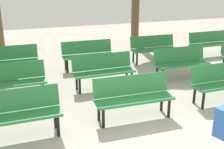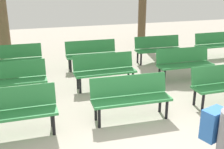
% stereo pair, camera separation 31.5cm
% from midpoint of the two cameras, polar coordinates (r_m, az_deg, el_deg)
% --- Properties ---
extents(bench_r0_c1, '(1.60, 0.49, 0.87)m').
position_cam_midpoint_polar(bench_r0_c1, '(5.29, -18.22, -6.75)').
color(bench_r0_c1, '#2D8442').
rests_on(bench_r0_c1, ground_plane).
extents(bench_r0_c2, '(1.62, 0.54, 0.87)m').
position_cam_midpoint_polar(bench_r0_c2, '(5.64, 5.39, -4.20)').
color(bench_r0_c2, '#2D8442').
rests_on(bench_r0_c2, ground_plane).
extents(bench_r1_c1, '(1.60, 0.48, 0.87)m').
position_cam_midpoint_polar(bench_r1_c1, '(6.92, -18.56, -0.69)').
color(bench_r1_c1, '#2D8442').
rests_on(bench_r1_c1, ground_plane).
extents(bench_r1_c2, '(1.60, 0.49, 0.87)m').
position_cam_midpoint_polar(bench_r1_c2, '(7.24, -0.29, 1.19)').
color(bench_r1_c2, '#2D8442').
rests_on(bench_r1_c2, ground_plane).
extents(bench_r1_c3, '(1.61, 0.51, 0.87)m').
position_cam_midpoint_polar(bench_r1_c3, '(8.14, 15.55, 2.49)').
color(bench_r1_c3, '#2D8442').
rests_on(bench_r1_c3, ground_plane).
extents(bench_r2_c1, '(1.61, 0.51, 0.87)m').
position_cam_midpoint_polar(bench_r2_c1, '(8.68, -18.34, 3.22)').
color(bench_r2_c1, '#2D8442').
rests_on(bench_r2_c1, ground_plane).
extents(bench_r2_c2, '(1.61, 0.52, 0.87)m').
position_cam_midpoint_polar(bench_r2_c2, '(8.84, -3.20, 4.45)').
color(bench_r2_c2, '#2D8442').
rests_on(bench_r2_c2, ground_plane).
extents(bench_r2_c3, '(1.62, 0.54, 0.87)m').
position_cam_midpoint_polar(bench_r2_c3, '(9.67, 10.32, 5.44)').
color(bench_r2_c3, '#2D8442').
rests_on(bench_r2_c3, ground_plane).
extents(bench_r2_c4, '(1.60, 0.49, 0.87)m').
position_cam_midpoint_polar(bench_r2_c4, '(10.89, 21.23, 5.97)').
color(bench_r2_c4, '#2D8442').
rests_on(bench_r2_c4, ground_plane).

